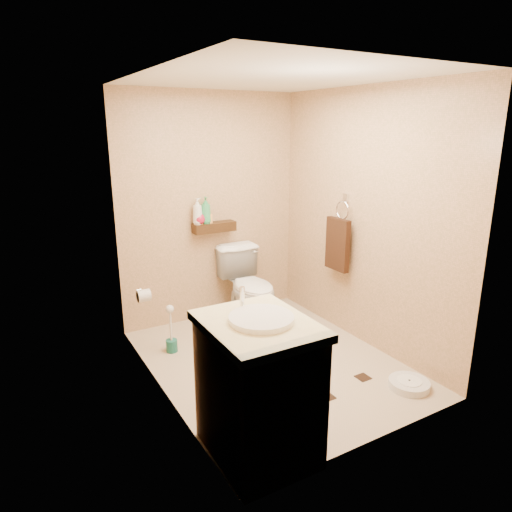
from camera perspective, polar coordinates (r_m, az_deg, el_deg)
ground at (r=4.22m, az=2.01°, el=-13.06°), size 2.50×2.50×0.00m
wall_back at (r=4.87m, az=-5.70°, el=5.85°), size 2.00×0.04×2.40m
wall_front at (r=2.85m, az=15.69°, el=-1.92°), size 2.00×0.04×2.40m
wall_left at (r=3.38m, az=-12.34°, el=1.08°), size 0.04×2.50×2.40m
wall_right at (r=4.39m, az=13.33°, el=4.41°), size 0.04×2.50×2.40m
ceiling at (r=3.71m, az=2.39°, el=21.41°), size 2.00×2.50×0.02m
wall_shelf at (r=4.83m, az=-5.25°, el=3.61°), size 0.46×0.14×0.10m
floor_accents at (r=4.18m, az=2.71°, el=-13.31°), size 1.12×1.29×0.01m
toilet at (r=4.82m, az=-0.82°, el=-3.97°), size 0.50×0.82×0.81m
vanity at (r=2.97m, az=0.27°, el=-16.05°), size 0.63×0.76×1.06m
bathroom_scale at (r=4.03m, az=18.59°, el=-14.93°), size 0.36×0.36×0.07m
toilet_brush at (r=4.39m, az=-10.56°, el=-9.73°), size 0.11×0.11×0.47m
towel_ring at (r=4.57m, az=10.21°, el=1.75°), size 0.12×0.30×0.76m
toilet_paper at (r=4.17m, az=-13.86°, el=-4.83°), size 0.12×0.11×0.12m
bottle_a at (r=4.73m, az=-7.33°, el=5.56°), size 0.13×0.13×0.27m
bottle_b at (r=4.74m, az=-7.17°, el=4.83°), size 0.08×0.08×0.15m
bottle_c at (r=4.74m, az=-7.13°, el=4.92°), size 0.16×0.16×0.16m
bottle_d at (r=4.76m, az=-6.30°, el=5.72°), size 0.11×0.11×0.28m
bottle_e at (r=4.78m, az=-5.97°, el=4.97°), size 0.07×0.07×0.15m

